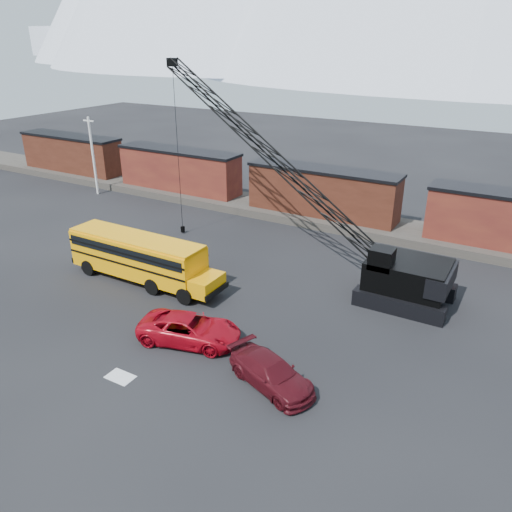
% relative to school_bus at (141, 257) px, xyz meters
% --- Properties ---
extents(ground, '(160.00, 160.00, 0.00)m').
position_rel_school_bus_xyz_m(ground, '(5.69, -4.62, -1.79)').
color(ground, black).
rests_on(ground, ground).
extents(gravel_berm, '(120.00, 5.00, 0.70)m').
position_rel_school_bus_xyz_m(gravel_berm, '(5.69, 17.38, -1.44)').
color(gravel_berm, '#4D463F').
rests_on(gravel_berm, ground).
extents(boxcar_west_far, '(13.70, 3.10, 4.17)m').
position_rel_school_bus_xyz_m(boxcar_west_far, '(-26.31, 17.38, 0.97)').
color(boxcar_west_far, '#4E2216').
rests_on(boxcar_west_far, gravel_berm).
extents(boxcar_west_near, '(13.70, 3.10, 4.17)m').
position_rel_school_bus_xyz_m(boxcar_west_near, '(-10.31, 17.38, 0.97)').
color(boxcar_west_near, '#4D1816').
rests_on(boxcar_west_near, gravel_berm).
extents(boxcar_mid, '(13.70, 3.10, 4.17)m').
position_rel_school_bus_xyz_m(boxcar_mid, '(5.69, 17.38, 0.97)').
color(boxcar_mid, '#4E2216').
rests_on(boxcar_mid, gravel_berm).
extents(utility_pole, '(1.40, 0.24, 8.00)m').
position_rel_school_bus_xyz_m(utility_pole, '(-18.31, 13.38, 2.36)').
color(utility_pole, silver).
rests_on(utility_pole, ground).
extents(snow_patch, '(1.40, 0.90, 0.02)m').
position_rel_school_bus_xyz_m(snow_patch, '(6.19, -8.62, -1.78)').
color(snow_patch, silver).
rests_on(snow_patch, ground).
extents(school_bus, '(11.65, 2.65, 3.19)m').
position_rel_school_bus_xyz_m(school_bus, '(0.00, 0.00, 0.00)').
color(school_bus, '#F19B05').
rests_on(school_bus, ground).
extents(red_pickup, '(6.06, 3.94, 1.55)m').
position_rel_school_bus_xyz_m(red_pickup, '(7.26, -4.35, -1.02)').
color(red_pickup, '#AB0817').
rests_on(red_pickup, ground).
extents(maroon_suv, '(5.26, 3.56, 1.41)m').
position_rel_school_bus_xyz_m(maroon_suv, '(12.90, -5.43, -1.09)').
color(maroon_suv, '#460C13').
rests_on(maroon_suv, ground).
extents(crawler_crane, '(22.77, 5.16, 14.11)m').
position_rel_school_bus_xyz_m(crawler_crane, '(6.09, 7.40, 5.89)').
color(crawler_crane, black).
rests_on(crawler_crane, ground).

